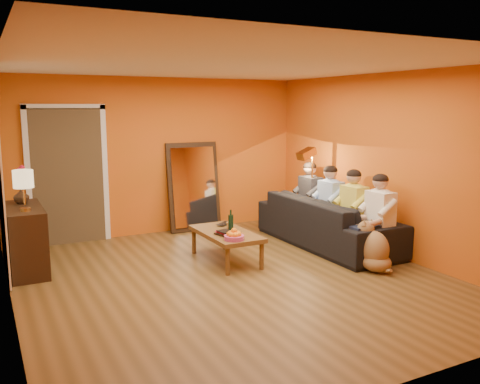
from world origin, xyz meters
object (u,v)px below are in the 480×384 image
coffee_table (226,246)px  vase (21,196)px  sideboard (26,239)px  sofa (327,221)px  person_mid_left (354,211)px  wine_bottle (231,221)px  laptop (227,224)px  floor_lamp (312,194)px  person_mid_right (331,205)px  dog (374,245)px  table_lamp (24,191)px  tumbler (230,225)px  person_far_right (310,199)px  person_far_left (380,218)px  mirror_frame (194,187)px

coffee_table → vase: 2.81m
sideboard → sofa: 4.31m
sofa → person_mid_left: bearing=-163.9°
wine_bottle → laptop: wine_bottle is taller
coffee_table → floor_lamp: (1.81, 0.55, 0.51)m
coffee_table → person_mid_right: bearing=3.4°
coffee_table → dog: dog is taller
table_lamp → tumbler: (2.61, -0.40, -0.64)m
person_mid_right → wine_bottle: person_mid_right is taller
dog → person_far_right: 1.98m
sideboard → wine_bottle: bearing=-18.9°
table_lamp → wine_bottle: 2.66m
person_far_left → vase: size_ratio=5.95×
laptop → floor_lamp: bearing=-29.9°
floor_lamp → vase: 4.34m
person_mid_right → tumbler: person_mid_right is taller
person_mid_right → floor_lamp: bearing=99.2°
sideboard → coffee_table: 2.63m
person_mid_left → floor_lamp: bearing=94.0°
mirror_frame → floor_lamp: (1.51, -1.35, -0.04)m
person_far_right → vase: size_ratio=5.95×
sofa → wine_bottle: size_ratio=8.27×
sofa → dog: bearing=170.7°
dog → vase: size_ratio=3.27×
tumbler → vase: vase is taller
tumbler → mirror_frame: bearing=84.2°
floor_lamp → wine_bottle: (-1.76, -0.60, -0.14)m
floor_lamp → coffee_table: bearing=-169.0°
sofa → floor_lamp: (0.06, 0.52, 0.35)m
mirror_frame → wine_bottle: 1.97m
sofa → vase: bearing=76.2°
floor_lamp → person_far_left: floor_lamp is taller
dog → person_mid_right: 1.44m
dog → tumbler: dog is taller
mirror_frame → person_far_left: mirror_frame is taller
mirror_frame → coffee_table: (-0.30, -1.90, -0.55)m
mirror_frame → table_lamp: size_ratio=2.98×
person_mid_left → vase: person_mid_left is taller
wine_bottle → coffee_table: bearing=135.0°
sideboard → person_mid_right: person_mid_right is taller
sofa → person_mid_right: 0.29m
person_mid_right → laptop: 1.72m
table_lamp → dog: table_lamp is taller
sofa → wine_bottle: bearing=92.7°
person_far_left → person_mid_right: (0.00, 1.10, 0.00)m
laptop → tumbler: bearing=-141.3°
sideboard → wine_bottle: 2.69m
dog → sofa: bearing=74.5°
person_mid_left → person_mid_right: size_ratio=1.00×
wine_bottle → vase: size_ratio=1.51×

